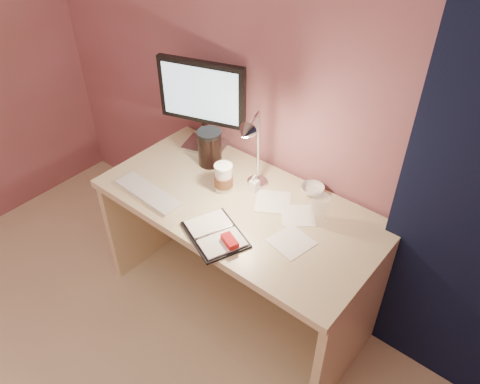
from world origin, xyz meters
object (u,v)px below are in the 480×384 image
Objects in this scene: planner at (216,235)px; lotion_bottle at (254,183)px; desk_lamp at (239,144)px; bowl at (313,190)px; coffee_cup at (224,178)px; clear_cup at (319,209)px; dark_jar at (210,150)px; keyboard at (148,193)px; monitor at (202,98)px; desk at (249,229)px.

lotion_bottle reaches higher than planner.
lotion_bottle is at bearing 21.05° from desk_lamp.
bowl is 0.27× the size of desk_lamp.
clear_cup is at bearing 11.43° from coffee_cup.
bowl is 0.58m from dark_jar.
planner reaches higher than keyboard.
monitor is 0.47m from coffee_cup.
lotion_bottle is (0.39, 0.35, 0.04)m from keyboard.
bowl is 0.29m from lotion_bottle.
bowl is 1.29× the size of lotion_bottle.
monitor is at bearing 163.35° from lotion_bottle.
desk_lamp reaches higher than lotion_bottle.
planner is 3.85× the size of lotion_bottle.
planner is at bearing -54.71° from coffee_cup.
keyboard is 0.46m from planner.
keyboard is at bearing -154.19° from clear_cup.
desk is at bearing -84.32° from lotion_bottle.
keyboard is 0.40m from dark_jar.
lotion_bottle is (-0.23, -0.17, 0.03)m from bowl.
clear_cup is 1.23× the size of bowl.
desk is 15.53× the size of lotion_bottle.
keyboard reaches higher than desk.
planner reaches higher than desk.
coffee_cup reaches higher than lotion_bottle.
lotion_bottle is at bearing 123.55° from planner.
coffee_cup is at bearing 47.58° from keyboard.
lotion_bottle is at bearing -178.70° from clear_cup.
monitor is at bearing 142.55° from dark_jar.
desk_lamp reaches higher than coffee_cup.
monitor is at bearing 136.54° from desk_lamp.
desk_lamp is (0.27, -0.08, 0.18)m from dark_jar.
dark_jar is at bearing 177.75° from clear_cup.
planner is at bearing -77.91° from desk.
dark_jar reaches higher than coffee_cup.
desk_lamp is at bearing 135.03° from planner.
monitor is 2.89× the size of dark_jar.
monitor is 1.46× the size of planner.
desk_lamp is at bearing -140.48° from lotion_bottle.
keyboard is at bearing -158.74° from planner.
lotion_bottle is (-0.37, -0.01, -0.03)m from clear_cup.
clear_cup is at bearing 28.39° from keyboard.
monitor is 3.56× the size of clear_cup.
keyboard is (-0.39, -0.31, 0.23)m from desk.
dark_jar reaches higher than clear_cup.
dark_jar is at bearing -166.38° from bowl.
clear_cup is (0.36, 0.05, 0.30)m from desk.
keyboard is 1.10× the size of planner.
bowl reaches higher than desk.
coffee_cup reaches higher than clear_cup.
dark_jar reaches higher than desk.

